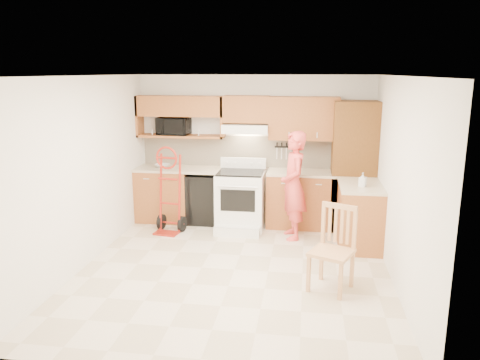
% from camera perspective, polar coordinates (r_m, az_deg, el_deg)
% --- Properties ---
extents(floor, '(4.00, 4.50, 0.02)m').
position_cam_1_polar(floor, '(6.31, -0.66, -10.91)').
color(floor, beige).
rests_on(floor, ground).
extents(ceiling, '(4.00, 4.50, 0.02)m').
position_cam_1_polar(ceiling, '(5.76, -0.73, 12.65)').
color(ceiling, white).
rests_on(ceiling, ground).
extents(wall_back, '(4.00, 0.02, 2.50)m').
position_cam_1_polar(wall_back, '(8.11, 1.78, 3.82)').
color(wall_back, white).
rests_on(wall_back, ground).
extents(wall_front, '(4.00, 0.02, 2.50)m').
position_cam_1_polar(wall_front, '(3.78, -6.03, -7.17)').
color(wall_front, white).
rests_on(wall_front, ground).
extents(wall_left, '(0.02, 4.50, 2.50)m').
position_cam_1_polar(wall_left, '(6.52, -18.42, 0.87)').
color(wall_left, white).
rests_on(wall_left, ground).
extents(wall_right, '(0.02, 4.50, 2.50)m').
position_cam_1_polar(wall_right, '(5.95, 18.82, -0.29)').
color(wall_right, white).
rests_on(wall_right, ground).
extents(backsplash, '(3.92, 0.03, 0.55)m').
position_cam_1_polar(backsplash, '(8.09, 1.76, 3.44)').
color(backsplash, beige).
rests_on(backsplash, wall_back).
extents(lower_cab_left, '(0.90, 0.60, 0.90)m').
position_cam_1_polar(lower_cab_left, '(8.29, -9.21, -1.79)').
color(lower_cab_left, '#9E582B').
rests_on(lower_cab_left, ground).
extents(dishwasher, '(0.60, 0.60, 0.85)m').
position_cam_1_polar(dishwasher, '(8.11, -4.14, -2.17)').
color(dishwasher, black).
rests_on(dishwasher, ground).
extents(lower_cab_right, '(1.14, 0.60, 0.90)m').
position_cam_1_polar(lower_cab_right, '(7.93, 7.46, -2.43)').
color(lower_cab_right, '#9E582B').
rests_on(lower_cab_right, ground).
extents(countertop_left, '(1.50, 0.63, 0.04)m').
position_cam_1_polar(countertop_left, '(8.10, -7.31, 1.34)').
color(countertop_left, '#C9B492').
rests_on(countertop_left, lower_cab_left).
extents(countertop_right, '(1.14, 0.63, 0.04)m').
position_cam_1_polar(countertop_right, '(7.82, 7.56, 0.90)').
color(countertop_right, '#C9B492').
rests_on(countertop_right, lower_cab_right).
extents(cab_return_right, '(0.60, 1.00, 0.90)m').
position_cam_1_polar(cab_return_right, '(7.20, 14.31, -4.32)').
color(cab_return_right, '#9E582B').
rests_on(cab_return_right, ground).
extents(countertop_return, '(0.63, 1.00, 0.04)m').
position_cam_1_polar(countertop_return, '(7.08, 14.52, -0.69)').
color(countertop_return, '#C9B492').
rests_on(countertop_return, cab_return_right).
extents(pantry_tall, '(0.70, 0.60, 2.10)m').
position_cam_1_polar(pantry_tall, '(7.83, 13.61, 1.63)').
color(pantry_tall, '#613613').
rests_on(pantry_tall, ground).
extents(upper_cab_left, '(1.50, 0.33, 0.34)m').
position_cam_1_polar(upper_cab_left, '(8.09, -7.27, 8.91)').
color(upper_cab_left, '#9E582B').
rests_on(upper_cab_left, wall_back).
extents(upper_shelf_mw, '(1.50, 0.33, 0.04)m').
position_cam_1_polar(upper_shelf_mw, '(8.14, -7.17, 5.33)').
color(upper_shelf_mw, '#9E582B').
rests_on(upper_shelf_mw, wall_back).
extents(upper_cab_center, '(0.76, 0.33, 0.44)m').
position_cam_1_polar(upper_cab_center, '(7.87, 0.79, 8.60)').
color(upper_cab_center, '#9E582B').
rests_on(upper_cab_center, wall_back).
extents(upper_cab_right, '(1.14, 0.33, 0.70)m').
position_cam_1_polar(upper_cab_right, '(7.81, 7.77, 7.42)').
color(upper_cab_right, '#9E582B').
rests_on(upper_cab_right, wall_back).
extents(range_hood, '(0.76, 0.46, 0.14)m').
position_cam_1_polar(range_hood, '(7.83, 0.72, 6.31)').
color(range_hood, white).
rests_on(range_hood, wall_back).
extents(knife_strip, '(0.40, 0.05, 0.29)m').
position_cam_1_polar(knife_strip, '(8.01, 5.65, 3.58)').
color(knife_strip, black).
rests_on(knife_strip, backsplash).
extents(microwave, '(0.56, 0.39, 0.30)m').
position_cam_1_polar(microwave, '(8.15, -8.07, 6.51)').
color(microwave, black).
rests_on(microwave, upper_shelf_mw).
extents(range, '(0.77, 1.01, 1.13)m').
position_cam_1_polar(range, '(7.68, 0.01, -1.92)').
color(range, white).
rests_on(range, ground).
extents(person, '(0.54, 0.69, 1.68)m').
position_cam_1_polar(person, '(7.25, 6.52, -0.68)').
color(person, '#E04742').
rests_on(person, ground).
extents(hand_truck, '(0.57, 0.53, 1.27)m').
position_cam_1_polar(hand_truck, '(7.58, -8.76, -1.74)').
color(hand_truck, '#A32214').
rests_on(hand_truck, ground).
extents(dining_chair, '(0.62, 0.64, 1.01)m').
position_cam_1_polar(dining_chair, '(5.68, 11.07, -8.28)').
color(dining_chair, '#E4A56C').
rests_on(dining_chair, ground).
extents(soap_bottle, '(0.12, 0.12, 0.20)m').
position_cam_1_polar(soap_bottle, '(6.94, 14.68, 0.06)').
color(soap_bottle, white).
rests_on(soap_bottle, countertop_return).
extents(bowl, '(0.30, 0.30, 0.06)m').
position_cam_1_polar(bowl, '(8.18, -9.42, 1.73)').
color(bowl, white).
rests_on(bowl, countertop_left).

